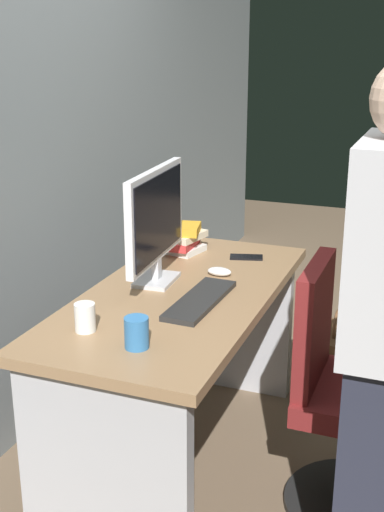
{
  "coord_description": "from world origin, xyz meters",
  "views": [
    {
      "loc": [
        -2.24,
        -0.92,
        1.69
      ],
      "look_at": [
        0.0,
        -0.05,
        0.89
      ],
      "focal_mm": 47.4,
      "sensor_mm": 36.0,
      "label": 1
    }
  ],
  "objects_px": {
    "monitor": "(156,220)",
    "book_stack": "(183,238)",
    "mouse": "(219,271)",
    "cup_near_keyboard": "(137,333)",
    "handbag": "(334,354)",
    "cell_phone": "(246,257)",
    "cup_by_monitor": "(85,317)",
    "desk": "(180,346)",
    "office_chair": "(346,403)",
    "keyboard": "(200,300)"
  },
  "relations": [
    {
      "from": "office_chair",
      "to": "cup_by_monitor",
      "type": "xyz_separation_m",
      "value": [
        -0.38,
        0.82,
        0.36
      ]
    },
    {
      "from": "cell_phone",
      "to": "keyboard",
      "type": "bearing_deg",
      "value": 163.25
    },
    {
      "from": "cup_near_keyboard",
      "to": "cell_phone",
      "type": "xyz_separation_m",
      "value": [
        0.98,
        -0.06,
        -0.05
      ]
    },
    {
      "from": "keyboard",
      "to": "mouse",
      "type": "bearing_deg",
      "value": 7.35
    },
    {
      "from": "monitor",
      "to": "cell_phone",
      "type": "relative_size",
      "value": 3.76
    },
    {
      "from": "mouse",
      "to": "cell_phone",
      "type": "xyz_separation_m",
      "value": [
        0.26,
        -0.04,
        -0.01
      ]
    },
    {
      "from": "cup_by_monitor",
      "to": "book_stack",
      "type": "distance_m",
      "value": 0.91
    },
    {
      "from": "book_stack",
      "to": "cell_phone",
      "type": "height_order",
      "value": "book_stack"
    },
    {
      "from": "book_stack",
      "to": "handbag",
      "type": "xyz_separation_m",
      "value": [
        0.44,
        -0.65,
        -0.67
      ]
    },
    {
      "from": "mouse",
      "to": "cell_phone",
      "type": "relative_size",
      "value": 0.69
    },
    {
      "from": "monitor",
      "to": "book_stack",
      "type": "bearing_deg",
      "value": 6.45
    },
    {
      "from": "handbag",
      "to": "cup_near_keyboard",
      "type": "bearing_deg",
      "value": 163.38
    },
    {
      "from": "office_chair",
      "to": "monitor",
      "type": "bearing_deg",
      "value": 80.72
    },
    {
      "from": "office_chair",
      "to": "cell_phone",
      "type": "distance_m",
      "value": 0.83
    },
    {
      "from": "office_chair",
      "to": "book_stack",
      "type": "distance_m",
      "value": 1.06
    },
    {
      "from": "cup_by_monitor",
      "to": "monitor",
      "type": "bearing_deg",
      "value": -3.59
    },
    {
      "from": "monitor",
      "to": "book_stack",
      "type": "relative_size",
      "value": 2.47
    },
    {
      "from": "office_chair",
      "to": "mouse",
      "type": "height_order",
      "value": "office_chair"
    },
    {
      "from": "monitor",
      "to": "mouse",
      "type": "height_order",
      "value": "monitor"
    },
    {
      "from": "desk",
      "to": "book_stack",
      "type": "bearing_deg",
      "value": 20.33
    },
    {
      "from": "monitor",
      "to": "cell_phone",
      "type": "bearing_deg",
      "value": -30.57
    },
    {
      "from": "cell_phone",
      "to": "handbag",
      "type": "distance_m",
      "value": 0.82
    },
    {
      "from": "monitor",
      "to": "cup_near_keyboard",
      "type": "bearing_deg",
      "value": -162.14
    },
    {
      "from": "desk",
      "to": "book_stack",
      "type": "distance_m",
      "value": 0.57
    },
    {
      "from": "keyboard",
      "to": "cell_phone",
      "type": "relative_size",
      "value": 2.99
    },
    {
      "from": "handbag",
      "to": "mouse",
      "type": "bearing_deg",
      "value": 149.87
    },
    {
      "from": "cup_by_monitor",
      "to": "handbag",
      "type": "bearing_deg",
      "value": -25.11
    },
    {
      "from": "mouse",
      "to": "cell_phone",
      "type": "bearing_deg",
      "value": -8.41
    },
    {
      "from": "keyboard",
      "to": "mouse",
      "type": "relative_size",
      "value": 4.3
    },
    {
      "from": "mouse",
      "to": "cell_phone",
      "type": "height_order",
      "value": "mouse"
    },
    {
      "from": "cup_near_keyboard",
      "to": "book_stack",
      "type": "distance_m",
      "value": 0.98
    },
    {
      "from": "office_chair",
      "to": "keyboard",
      "type": "distance_m",
      "value": 0.64
    },
    {
      "from": "cup_by_monitor",
      "to": "book_stack",
      "type": "relative_size",
      "value": 0.44
    },
    {
      "from": "mouse",
      "to": "cup_near_keyboard",
      "type": "xyz_separation_m",
      "value": [
        -0.73,
        0.03,
        0.03
      ]
    },
    {
      "from": "desk",
      "to": "cell_phone",
      "type": "xyz_separation_m",
      "value": [
        0.48,
        -0.12,
        0.23
      ]
    },
    {
      "from": "desk",
      "to": "monitor",
      "type": "distance_m",
      "value": 0.51
    },
    {
      "from": "desk",
      "to": "cup_by_monitor",
      "type": "xyz_separation_m",
      "value": [
        -0.45,
        0.16,
        0.28
      ]
    },
    {
      "from": "monitor",
      "to": "keyboard",
      "type": "xyz_separation_m",
      "value": [
        -0.14,
        -0.24,
        -0.25
      ]
    },
    {
      "from": "office_chair",
      "to": "desk",
      "type": "bearing_deg",
      "value": 84.59
    },
    {
      "from": "cup_by_monitor",
      "to": "book_stack",
      "type": "height_order",
      "value": "book_stack"
    },
    {
      "from": "monitor",
      "to": "cell_phone",
      "type": "xyz_separation_m",
      "value": [
        0.42,
        -0.25,
        -0.25
      ]
    },
    {
      "from": "desk",
      "to": "office_chair",
      "type": "height_order",
      "value": "office_chair"
    },
    {
      "from": "mouse",
      "to": "handbag",
      "type": "distance_m",
      "value": 1.0
    },
    {
      "from": "office_chair",
      "to": "handbag",
      "type": "xyz_separation_m",
      "value": [
        0.97,
        0.19,
        -0.29
      ]
    },
    {
      "from": "cell_phone",
      "to": "office_chair",
      "type": "bearing_deg",
      "value": -150.9
    },
    {
      "from": "monitor",
      "to": "cup_by_monitor",
      "type": "distance_m",
      "value": 0.55
    },
    {
      "from": "mouse",
      "to": "handbag",
      "type": "bearing_deg",
      "value": -30.13
    },
    {
      "from": "mouse",
      "to": "cup_near_keyboard",
      "type": "height_order",
      "value": "cup_near_keyboard"
    },
    {
      "from": "office_chair",
      "to": "cell_phone",
      "type": "xyz_separation_m",
      "value": [
        0.55,
        0.55,
        0.32
      ]
    },
    {
      "from": "keyboard",
      "to": "cup_by_monitor",
      "type": "height_order",
      "value": "cup_by_monitor"
    }
  ]
}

